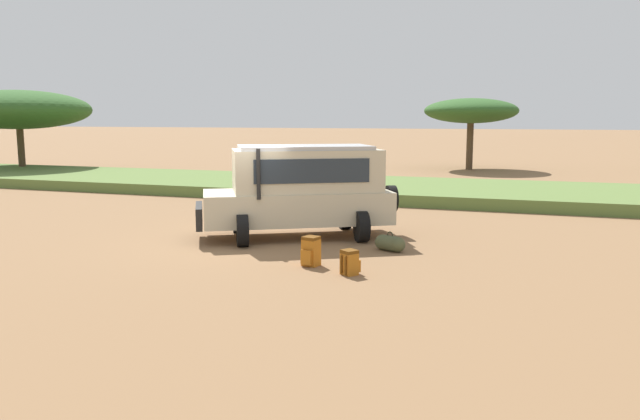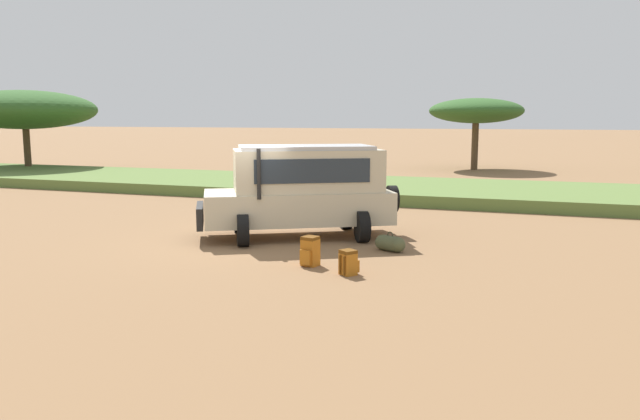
% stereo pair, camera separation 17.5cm
% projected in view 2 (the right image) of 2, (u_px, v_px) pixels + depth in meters
% --- Properties ---
extents(ground_plane, '(320.00, 320.00, 0.00)m').
position_uv_depth(ground_plane, '(244.00, 241.00, 16.09)').
color(ground_plane, olive).
extents(grass_bank, '(120.00, 7.00, 0.44)m').
position_uv_depth(grass_bank, '(361.00, 188.00, 26.21)').
color(grass_bank, '#5B7538').
rests_on(grass_bank, ground_plane).
extents(safari_vehicle, '(5.30, 4.08, 2.44)m').
position_uv_depth(safari_vehicle, '(302.00, 189.00, 16.51)').
color(safari_vehicle, beige).
rests_on(safari_vehicle, ground_plane).
extents(backpack_beside_front_wheel, '(0.41, 0.43, 0.52)m').
position_uv_depth(backpack_beside_front_wheel, '(348.00, 263.00, 12.65)').
color(backpack_beside_front_wheel, '#B26619').
rests_on(backpack_beside_front_wheel, ground_plane).
extents(backpack_cluster_center, '(0.39, 0.45, 0.64)m').
position_uv_depth(backpack_cluster_center, '(310.00, 252.00, 13.41)').
color(backpack_cluster_center, '#B26619').
rests_on(backpack_cluster_center, ground_plane).
extents(duffel_bag_low_black_case, '(0.78, 0.55, 0.48)m').
position_uv_depth(duffel_bag_low_black_case, '(390.00, 243.00, 14.89)').
color(duffel_bag_low_black_case, '#4C5133').
rests_on(duffel_bag_low_black_case, ground_plane).
extents(acacia_tree_far_left, '(7.48, 8.21, 4.67)m').
position_uv_depth(acacia_tree_far_left, '(25.00, 110.00, 34.76)').
color(acacia_tree_far_left, brown).
rests_on(acacia_tree_far_left, ground_plane).
extents(acacia_tree_left_mid, '(5.62, 5.92, 4.32)m').
position_uv_depth(acacia_tree_left_mid, '(476.00, 111.00, 37.67)').
color(acacia_tree_left_mid, brown).
rests_on(acacia_tree_left_mid, ground_plane).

